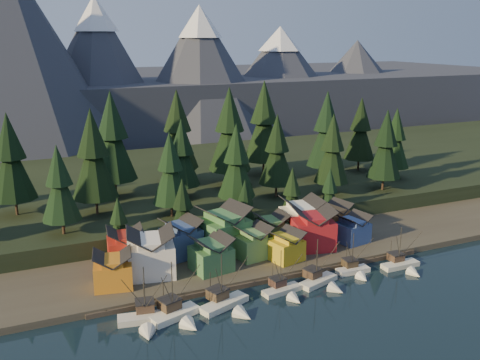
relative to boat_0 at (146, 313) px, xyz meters
name	(u,v)px	position (x,y,z in m)	size (l,w,h in m)	color
ground	(305,313)	(29.67, -8.42, -2.27)	(500.00, 500.00, 0.00)	black
shore_strip	(228,240)	(29.67, 31.58, -1.52)	(400.00, 50.00, 1.50)	#3A332A
hillside	(172,185)	(29.67, 81.58, 0.73)	(420.00, 100.00, 6.00)	black
dock	(267,277)	(29.67, 8.08, -1.77)	(80.00, 4.00, 1.00)	#463A32
mountain_ridge	(97,87)	(25.47, 205.17, 23.79)	(560.00, 190.00, 90.00)	#3F4251
boat_0	(146,313)	(0.00, 0.00, 0.00)	(11.32, 12.00, 12.20)	beige
boat_1	(178,308)	(6.00, -0.95, 0.28)	(10.63, 11.28, 12.83)	silver
boat_2	(228,298)	(16.42, -0.87, 0.07)	(11.50, 12.00, 12.49)	silver
boat_3	(285,286)	(29.73, 0.08, -0.28)	(9.34, 9.94, 10.50)	beige
boat_4	(322,276)	(39.25, 0.54, -0.08)	(10.26, 10.75, 11.47)	beige
boat_5	(355,265)	(49.29, 2.48, -0.15)	(8.07, 8.73, 10.49)	white
boat_6	(404,261)	(61.30, 0.25, -0.23)	(9.59, 10.45, 10.88)	beige
house_front_0	(113,268)	(-3.08, 15.32, 3.33)	(9.04, 8.70, 7.80)	#C2731B
house_front_1	(151,251)	(5.78, 17.91, 4.70)	(11.76, 11.44, 10.42)	white
house_front_2	(211,253)	(18.75, 14.75, 3.43)	(9.30, 9.36, 7.99)	#3B6E3F
house_front_3	(253,241)	(30.36, 17.57, 3.34)	(8.74, 8.44, 7.83)	#58884A
house_front_4	(285,245)	(36.82, 13.17, 2.98)	(8.47, 8.89, 7.14)	gold
house_front_5	(313,227)	(46.49, 16.88, 4.69)	(11.70, 11.03, 10.39)	maroon
house_front_6	(353,227)	(58.03, 16.24, 3.10)	(8.49, 8.16, 7.36)	#3A518A
house_back_0	(126,245)	(1.85, 25.82, 3.81)	(8.88, 8.60, 8.73)	#A12219
house_back_1	(181,236)	(15.15, 25.46, 4.05)	(9.80, 9.88, 9.19)	#364C80
house_back_2	(224,228)	(25.62, 23.99, 5.22)	(12.72, 12.07, 11.41)	#417841
house_back_3	(271,228)	(38.49, 23.84, 3.37)	(7.84, 7.00, 7.88)	#41703D
house_back_4	(301,217)	(47.76, 24.62, 4.75)	(10.61, 10.27, 10.50)	white
house_back_5	(333,217)	(57.21, 23.87, 3.65)	(8.96, 9.03, 8.41)	olive
tree_hill_1	(11,160)	(-20.33, 59.58, 18.98)	(11.97, 11.97, 27.89)	#332319
tree_hill_2	(60,186)	(-10.33, 39.58, 15.91)	(9.57, 9.57, 22.29)	#332319
tree_hill_3	(93,157)	(-0.33, 51.58, 19.52)	(12.40, 12.40, 28.88)	#332319
tree_hill_4	(113,139)	(7.67, 66.58, 21.06)	(13.60, 13.60, 31.69)	#332319
tree_hill_5	(170,171)	(17.67, 41.58, 16.30)	(9.87, 9.87, 22.99)	#332319
tree_hill_6	(182,155)	(25.67, 56.58, 16.79)	(10.26, 10.26, 23.89)	#332319
tree_hill_7	(236,163)	(35.67, 39.58, 17.05)	(10.46, 10.46, 24.37)	#332319
tree_hill_8	(230,132)	(43.67, 63.58, 21.07)	(13.61, 13.61, 31.71)	#332319
tree_hill_9	(277,152)	(51.67, 46.58, 17.40)	(10.73, 10.73, 25.00)	#332319
tree_hill_10	(264,124)	(59.67, 71.58, 21.49)	(13.94, 13.94, 32.48)	#332319
tree_hill_11	(332,151)	(67.67, 41.58, 17.30)	(10.66, 10.66, 24.82)	#332319
tree_hill_12	(326,132)	(75.67, 57.58, 19.98)	(12.76, 12.76, 29.72)	#332319
tree_hill_13	(386,147)	(85.67, 39.58, 17.58)	(10.87, 10.87, 25.33)	#332319
tree_hill_14	(360,131)	(93.67, 63.58, 18.04)	(11.24, 11.24, 26.18)	#332319
tree_hill_15	(178,132)	(29.67, 73.58, 20.45)	(13.13, 13.13, 30.58)	#332319
tree_hill_17	(395,140)	(97.67, 49.58, 16.83)	(10.29, 10.29, 23.97)	#332319
tree_shore_0	(119,224)	(1.67, 31.58, 7.26)	(6.31, 6.31, 14.70)	#332319
tree_shore_1	(183,209)	(17.67, 31.58, 8.82)	(7.54, 7.54, 17.56)	#332319
tree_shore_2	(245,205)	(34.67, 31.58, 7.63)	(6.60, 6.60, 15.38)	#332319
tree_shore_3	(292,195)	(48.67, 31.58, 8.65)	(7.41, 7.41, 17.25)	#332319
tree_shore_4	(329,193)	(60.67, 31.58, 7.90)	(6.81, 6.81, 15.87)	#332319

